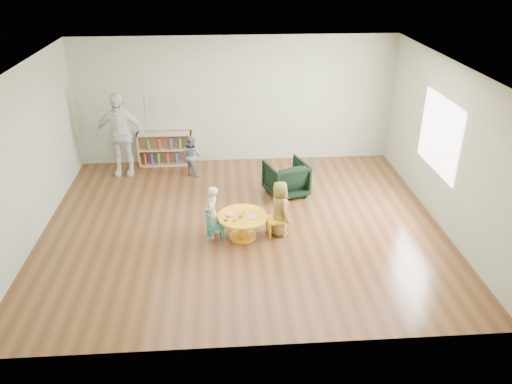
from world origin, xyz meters
TOP-DOWN VIEW (x-y plane):
  - room at (0.01, 0.00)m, footprint 7.10×7.00m
  - activity_table at (-0.02, -0.42)m, footprint 0.84×0.84m
  - kid_chair_left at (-0.52, -0.42)m, footprint 0.33×0.33m
  - kid_chair_right at (0.59, -0.36)m, footprint 0.35×0.35m
  - bookshelf at (-1.61, 2.86)m, footprint 1.20×0.30m
  - alphabet_poster at (-1.60, 2.98)m, footprint 0.74×0.01m
  - armchair at (0.91, 1.15)m, footprint 0.94×0.96m
  - child_left at (-0.53, -0.36)m, footprint 0.28×0.38m
  - child_right at (0.61, -0.34)m, footprint 0.44×0.55m
  - toddler at (-0.98, 2.25)m, footprint 0.54×0.53m
  - adult_caretaker at (-2.47, 2.38)m, footprint 1.07×0.46m

SIDE VIEW (x-z plane):
  - kid_chair_left at x=-0.52m, z-range 0.02..0.54m
  - activity_table at x=-0.02m, z-range 0.06..0.52m
  - kid_chair_right at x=0.59m, z-range 0.02..0.60m
  - armchair at x=0.91m, z-range 0.00..0.69m
  - bookshelf at x=-1.61m, z-range -0.01..0.74m
  - toddler at x=-0.98m, z-range 0.00..0.88m
  - child_left at x=-0.53m, z-range 0.00..0.94m
  - child_right at x=0.61m, z-range 0.00..0.98m
  - adult_caretaker at x=-2.47m, z-range 0.00..1.80m
  - alphabet_poster at x=-1.60m, z-range 1.08..1.62m
  - room at x=0.01m, z-range 0.49..3.29m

